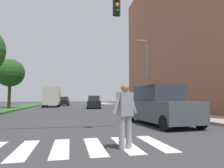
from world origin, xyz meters
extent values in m
plane|color=#38383A|center=(0.00, 30.00, 0.00)|extent=(140.00, 140.00, 0.00)
cube|color=silver|center=(-1.35, 6.28, 0.00)|extent=(0.45, 2.20, 0.01)
cube|color=silver|center=(-0.45, 6.28, 0.00)|extent=(0.45, 2.20, 0.01)
cube|color=silver|center=(0.45, 6.28, 0.00)|extent=(0.45, 2.20, 0.01)
cube|color=silver|center=(1.35, 6.28, 0.00)|extent=(0.45, 2.20, 0.01)
cube|color=silver|center=(2.25, 6.28, 0.00)|extent=(0.45, 2.20, 0.01)
cube|color=#2D5B28|center=(-7.45, 28.00, 0.07)|extent=(3.31, 64.00, 0.15)
cylinder|color=#4C3823|center=(-7.60, 27.31, 1.82)|extent=(0.36, 0.36, 3.34)
sphere|color=#1E4C19|center=(-7.60, 27.31, 4.53)|extent=(3.45, 3.45, 3.45)
cube|color=#A36047|center=(16.40, 22.00, 9.60)|extent=(11.15, 30.37, 19.20)
cube|color=#9E9991|center=(8.23, 28.00, 0.07)|extent=(3.00, 64.00, 0.15)
cube|color=black|center=(1.58, 8.40, 5.10)|extent=(0.28, 0.20, 0.80)
sphere|color=#F2A519|center=(1.58, 8.28, 5.10)|extent=(0.16, 0.16, 0.16)
sphere|color=#0F3F19|center=(1.58, 8.28, 4.84)|extent=(0.16, 0.16, 0.16)
cylinder|color=slate|center=(7.73, 20.57, 3.90)|extent=(0.14, 0.14, 7.50)
cube|color=gray|center=(7.23, 20.57, 7.55)|extent=(0.90, 0.24, 0.16)
cylinder|color=gray|center=(1.30, 5.84, 0.42)|extent=(0.20, 0.20, 0.85)
cylinder|color=gray|center=(1.09, 5.77, 0.42)|extent=(0.20, 0.20, 0.85)
cube|color=gray|center=(1.20, 5.80, 1.16)|extent=(0.44, 0.35, 0.62)
cylinder|color=gray|center=(1.43, 5.88, 1.19)|extent=(0.28, 0.17, 0.58)
cylinder|color=gray|center=(0.97, 5.73, 1.19)|extent=(0.28, 0.17, 0.58)
sphere|color=#8C664C|center=(1.20, 5.80, 1.58)|extent=(0.28, 0.28, 0.22)
cube|color=#474C51|center=(4.25, 10.10, 0.70)|extent=(2.25, 4.73, 0.96)
cube|color=#2D333D|center=(4.23, 10.33, 1.58)|extent=(1.86, 2.65, 0.79)
cylinder|color=black|center=(5.26, 8.32, 0.32)|extent=(0.27, 0.65, 0.64)
cylinder|color=black|center=(3.52, 8.19, 0.32)|extent=(0.27, 0.65, 0.64)
cylinder|color=black|center=(4.98, 12.01, 0.32)|extent=(0.27, 0.65, 0.64)
cylinder|color=black|center=(3.24, 11.88, 0.32)|extent=(0.27, 0.65, 0.64)
cube|color=black|center=(2.97, 27.89, 0.63)|extent=(2.18, 4.63, 0.82)
cube|color=#2D333D|center=(2.99, 28.12, 1.38)|extent=(1.72, 2.16, 0.67)
cylinder|color=black|center=(3.56, 26.04, 0.32)|extent=(0.29, 0.66, 0.64)
cylinder|color=black|center=(2.00, 26.20, 0.32)|extent=(0.29, 0.66, 0.64)
cylinder|color=black|center=(3.93, 29.59, 0.32)|extent=(0.29, 0.66, 0.64)
cylinder|color=black|center=(2.37, 29.75, 0.32)|extent=(0.29, 0.66, 0.64)
cube|color=black|center=(-1.34, 40.43, 0.63)|extent=(2.00, 4.53, 0.81)
cube|color=#2D333D|center=(-1.35, 40.21, 1.36)|extent=(1.65, 2.08, 0.66)
cylinder|color=black|center=(-2.03, 42.24, 0.32)|extent=(0.26, 0.65, 0.64)
cylinder|color=black|center=(-0.44, 42.15, 0.32)|extent=(0.26, 0.65, 0.64)
cylinder|color=black|center=(-2.23, 38.71, 0.32)|extent=(0.26, 0.65, 0.64)
cylinder|color=black|center=(-0.64, 38.62, 0.32)|extent=(0.26, 0.65, 0.64)
cube|color=navy|center=(-1.42, 53.59, 0.63)|extent=(2.08, 4.13, 0.81)
cube|color=#2D333D|center=(-1.41, 53.39, 1.37)|extent=(1.72, 1.91, 0.67)
cylinder|color=black|center=(-2.35, 55.09, 0.32)|extent=(0.26, 0.65, 0.64)
cylinder|color=black|center=(-0.69, 55.20, 0.32)|extent=(0.26, 0.65, 0.64)
cylinder|color=black|center=(-2.15, 51.98, 0.32)|extent=(0.26, 0.65, 0.64)
cylinder|color=black|center=(-0.49, 52.09, 0.32)|extent=(0.26, 0.65, 0.64)
cube|color=gray|center=(-3.03, 35.86, 1.45)|extent=(2.30, 2.00, 2.20)
cube|color=beige|center=(-3.03, 32.76, 1.75)|extent=(2.30, 4.20, 2.70)
cylinder|color=black|center=(-4.08, 35.86, 0.45)|extent=(0.30, 0.90, 0.90)
cylinder|color=black|center=(-1.98, 35.86, 0.45)|extent=(0.30, 0.90, 0.90)
cylinder|color=black|center=(-4.08, 31.71, 0.45)|extent=(0.30, 0.90, 0.90)
cylinder|color=black|center=(-1.98, 31.71, 0.45)|extent=(0.30, 0.90, 0.90)
camera|label=1|loc=(-0.22, 0.74, 1.30)|focal=31.76mm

